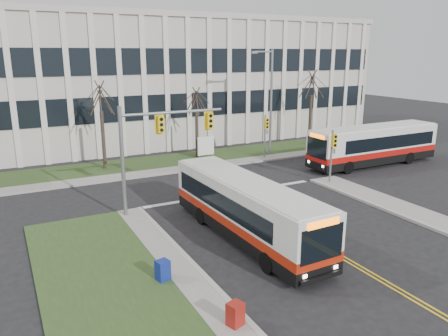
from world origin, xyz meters
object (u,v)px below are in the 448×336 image
directory_sign (206,146)px  newspaper_box_red (235,316)px  bus_main (246,210)px  bus_cross (373,146)px  streetlight (270,97)px  newspaper_box_blue (163,272)px

directory_sign → newspaper_box_red: 23.99m
directory_sign → bus_main: size_ratio=0.18×
bus_main → bus_cross: bearing=23.6°
streetlight → newspaper_box_blue: (-15.93, -16.81, -4.72)m
streetlight → bus_cross: streetlight is taller
streetlight → newspaper_box_red: bearing=-125.5°
directory_sign → streetlight: bearing=-13.2°
directory_sign → newspaper_box_blue: 20.90m
bus_cross → newspaper_box_blue: size_ratio=12.38×
bus_cross → newspaper_box_red: bus_cross is taller
directory_sign → newspaper_box_red: directory_sign is taller
bus_main → bus_cross: 18.38m
directory_sign → bus_cross: (11.33, -8.00, 0.40)m
bus_main → bus_cross: size_ratio=0.93×
streetlight → bus_main: bearing=-126.6°
directory_sign → newspaper_box_red: bearing=-112.8°
streetlight → directory_sign: 6.96m
directory_sign → bus_main: (-5.27, -15.87, 0.29)m
directory_sign → newspaper_box_red: size_ratio=2.11×
newspaper_box_blue → newspaper_box_red: same height
bus_main → newspaper_box_red: bus_main is taller
directory_sign → newspaper_box_blue: directory_sign is taller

